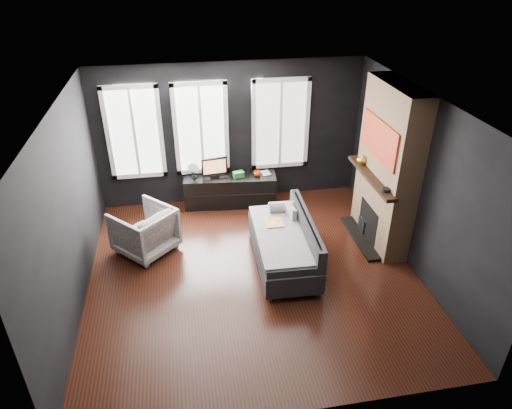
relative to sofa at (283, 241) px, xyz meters
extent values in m
plane|color=black|center=(-0.51, -0.18, -0.41)|extent=(5.00, 5.00, 0.00)
plane|color=white|center=(-0.51, -0.18, 2.29)|extent=(5.00, 5.00, 0.00)
cube|color=black|center=(-0.51, 2.32, 0.94)|extent=(5.00, 0.02, 2.70)
cube|color=black|center=(-3.01, -0.18, 0.94)|extent=(0.02, 5.00, 2.70)
cube|color=black|center=(1.99, -0.18, 0.94)|extent=(0.02, 5.00, 2.70)
cube|color=gray|center=(0.23, 0.47, 0.18)|extent=(0.13, 0.35, 0.34)
imported|color=white|center=(-2.16, 0.72, 0.02)|extent=(1.15, 1.15, 0.86)
imported|color=#CE3E06|center=(-0.06, 1.96, 0.26)|extent=(0.15, 0.13, 0.13)
imported|color=tan|center=(0.04, 2.03, 0.30)|extent=(0.16, 0.04, 0.22)
cube|color=#29752B|center=(-0.42, 1.99, 0.25)|extent=(0.22, 0.17, 0.11)
imported|color=gold|center=(1.54, 0.87, 0.91)|extent=(0.21, 0.21, 0.17)
cylinder|color=black|center=(1.54, -0.13, 0.84)|extent=(0.16, 0.16, 0.04)
camera|label=1|loc=(-1.45, -5.75, 4.07)|focal=32.00mm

